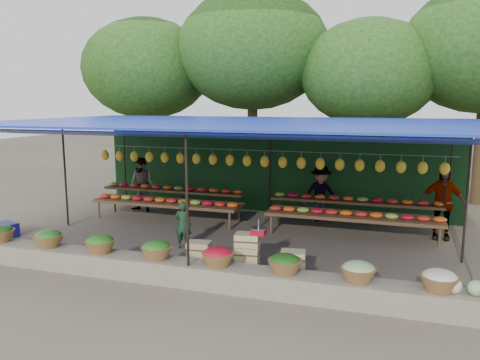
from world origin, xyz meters
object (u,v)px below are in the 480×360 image
(crate_counter, at_px, (246,256))
(weighing_scale, at_px, (259,231))
(blue_crate_front, at_px, (2,243))
(blue_crate_back, at_px, (5,230))
(vendor_seated, at_px, (183,225))

(crate_counter, relative_size, weighing_scale, 7.87)
(blue_crate_front, xyz_separation_m, blue_crate_back, (-0.63, 0.76, 0.04))
(crate_counter, bearing_deg, weighing_scale, -0.00)
(crate_counter, distance_m, vendor_seated, 2.05)
(weighing_scale, xyz_separation_m, vendor_seated, (-2.03, 1.00, -0.31))
(crate_counter, height_order, vendor_seated, vendor_seated)
(vendor_seated, bearing_deg, blue_crate_back, -0.43)
(crate_counter, bearing_deg, blue_crate_front, -177.21)
(crate_counter, height_order, blue_crate_front, crate_counter)
(blue_crate_front, bearing_deg, blue_crate_back, 108.91)
(crate_counter, xyz_separation_m, weighing_scale, (0.26, -0.00, 0.53))
(weighing_scale, distance_m, vendor_seated, 2.28)
(weighing_scale, bearing_deg, crate_counter, 180.00)
(vendor_seated, height_order, blue_crate_back, vendor_seated)
(weighing_scale, distance_m, blue_crate_back, 6.58)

